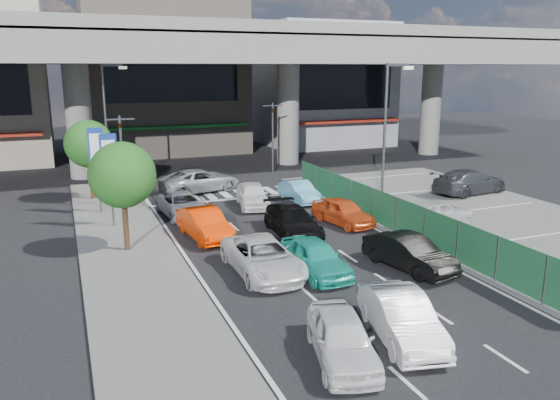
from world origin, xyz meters
name	(u,v)px	position (x,y,z in m)	size (l,w,h in m)	color
ground	(313,261)	(0.00, 0.00, 0.00)	(120.00, 120.00, 0.00)	black
parking_lot	(489,221)	(11.00, 2.00, 0.03)	(12.00, 28.00, 0.06)	#595956
sidewalk_left	(128,251)	(-7.00, 4.00, 0.06)	(4.00, 30.00, 0.12)	#595956
fence_run	(408,221)	(5.30, 1.00, 0.90)	(0.16, 22.00, 1.80)	#1E5935
expressway	(188,53)	(0.00, 22.00, 8.76)	(64.00, 14.00, 10.75)	slate
building_center	(163,70)	(0.00, 32.97, 7.49)	(14.00, 10.90, 15.00)	gray
building_east	(323,85)	(16.00, 31.97, 5.99)	(12.00, 10.90, 12.00)	gray
traffic_light_left	(121,139)	(-6.20, 12.00, 3.94)	(1.60, 1.24, 5.20)	#595B60
traffic_light_right	(273,120)	(5.50, 19.00, 3.94)	(1.60, 1.24, 5.20)	#595B60
street_lamp_right	(388,125)	(7.17, 6.00, 4.77)	(1.65, 0.22, 8.00)	#595B60
street_lamp_left	(108,115)	(-6.33, 18.00, 4.77)	(1.65, 0.22, 8.00)	#595B60
signboard_near	(110,167)	(-7.20, 7.99, 3.06)	(0.80, 0.14, 4.70)	#595B60
signboard_far	(97,158)	(-7.60, 10.99, 3.06)	(0.80, 0.14, 4.70)	#595B60
tree_near	(122,175)	(-7.00, 4.00, 3.39)	(2.80, 2.80, 4.80)	#382314
tree_far	(89,144)	(-7.80, 14.50, 3.39)	(2.80, 2.80, 4.80)	#382314
van_white_back_left	(342,338)	(-2.61, -7.37, 0.65)	(1.54, 3.84, 1.31)	white
hatch_white_back_mid	(401,317)	(-0.44, -6.95, 0.69)	(1.46, 4.19, 1.38)	white
sedan_white_mid_left	(263,257)	(-2.41, -0.57, 0.67)	(2.24, 4.85, 1.35)	silver
taxi_teal_mid	(315,257)	(-0.56, -1.32, 0.68)	(1.61, 4.00, 1.36)	#1EAE98
hatch_black_mid_right	(409,253)	(3.11, -2.26, 0.67)	(1.43, 4.09, 1.35)	black
taxi_orange_left	(205,224)	(-3.39, 4.70, 0.69)	(1.46, 4.19, 1.38)	#F53200
sedan_black_mid	(293,221)	(0.62, 3.66, 0.67)	(1.87, 4.59, 1.33)	black
taxi_orange_right	(343,212)	(3.70, 4.37, 0.66)	(1.55, 3.86, 1.31)	#DF4F1C
wagon_silver_front_left	(182,205)	(-3.54, 8.96, 0.61)	(2.03, 4.40, 1.22)	#B9BBC1
sedan_white_front_mid	(253,195)	(0.60, 9.46, 0.69)	(1.63, 4.05, 1.38)	white
kei_truck_front_right	(299,191)	(3.58, 9.61, 0.61)	(1.30, 3.73, 1.23)	#57A1C8
crossing_wagon_silver	(200,180)	(-1.28, 14.41, 0.73)	(2.42, 5.24, 1.46)	#95989C
parked_sedan_white	(437,213)	(7.82, 2.22, 0.73)	(1.58, 3.93, 1.34)	silver
parked_sedan_dgrey	(470,182)	(14.25, 7.37, 0.82)	(2.12, 5.22, 1.51)	#333338
traffic_cone	(371,211)	(5.60, 4.81, 0.40)	(0.35, 0.35, 0.69)	#E44C0C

